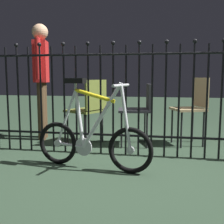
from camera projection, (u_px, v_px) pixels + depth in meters
name	position (u px, v px, depth m)	size (l,w,h in m)	color
ground_plane	(127.00, 173.00, 2.60)	(20.00, 20.00, 0.00)	#2D412F
iron_fence	(130.00, 96.00, 3.13)	(4.08, 0.07, 1.37)	black
bicycle	(92.00, 138.00, 2.70)	(1.21, 0.40, 0.88)	black
chair_charcoal	(139.00, 107.00, 3.59)	(0.46, 0.45, 0.81)	black
chair_olive	(90.00, 106.00, 3.70)	(0.56, 0.56, 0.86)	black
chair_tan	(194.00, 104.00, 3.63)	(0.49, 0.49, 0.89)	black
person_visitor	(41.00, 71.00, 3.94)	(0.25, 0.46, 1.63)	#4C3823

